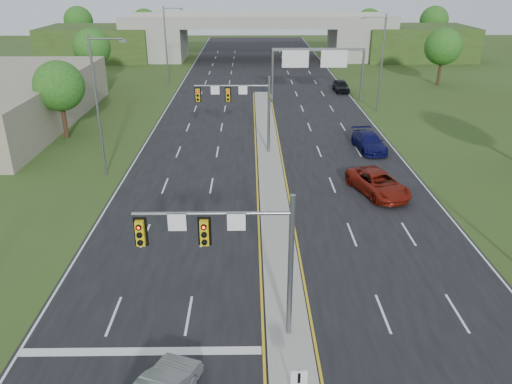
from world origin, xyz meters
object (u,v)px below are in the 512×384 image
at_px(signal_mast_near, 237,246).
at_px(car_far_a, 378,183).
at_px(overpass, 258,40).
at_px(car_far_c, 341,86).
at_px(car_far_b, 369,142).
at_px(signal_mast_far, 243,103).
at_px(sign_gantry, 317,60).

relative_size(signal_mast_near, car_far_a, 1.18).
bearing_deg(car_far_a, overpass, 78.94).
bearing_deg(car_far_c, car_far_b, -94.71).
xyz_separation_m(signal_mast_far, car_far_b, (11.61, 0.89, -3.92)).
distance_m(signal_mast_near, signal_mast_far, 25.00).
distance_m(signal_mast_near, sign_gantry, 45.88).
distance_m(signal_mast_far, overpass, 55.13).
relative_size(sign_gantry, car_far_c, 2.51).
relative_size(sign_gantry, car_far_b, 2.13).
distance_m(car_far_b, car_far_c, 25.07).
xyz_separation_m(signal_mast_far, car_far_a, (10.06, -9.11, -3.88)).
xyz_separation_m(signal_mast_near, signal_mast_far, (0.00, 25.00, 0.00)).
xyz_separation_m(signal_mast_far, overpass, (2.26, 55.07, -1.17)).
distance_m(signal_mast_far, car_far_a, 14.12).
relative_size(signal_mast_far, overpass, 0.09).
distance_m(signal_mast_near, overpass, 80.11).
relative_size(car_far_a, car_far_b, 1.09).
height_order(sign_gantry, overpass, overpass).
relative_size(signal_mast_near, overpass, 0.09).
xyz_separation_m(car_far_b, car_far_c, (1.66, 25.02, -0.00)).
xyz_separation_m(sign_gantry, car_far_b, (2.66, -19.10, -4.43)).
height_order(overpass, car_far_b, overpass).
xyz_separation_m(signal_mast_near, overpass, (2.26, 80.07, -1.17)).
bearing_deg(sign_gantry, car_far_b, -82.07).
relative_size(signal_mast_near, sign_gantry, 0.60).
distance_m(sign_gantry, car_far_c, 8.56).
bearing_deg(car_far_a, signal_mast_near, -140.33).
xyz_separation_m(signal_mast_far, car_far_c, (13.26, 25.91, -3.92)).
height_order(signal_mast_near, car_far_c, signal_mast_near).
xyz_separation_m(sign_gantry, car_far_c, (4.32, 5.91, -4.43)).
height_order(signal_mast_far, car_far_c, signal_mast_far).
bearing_deg(overpass, sign_gantry, -79.21).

